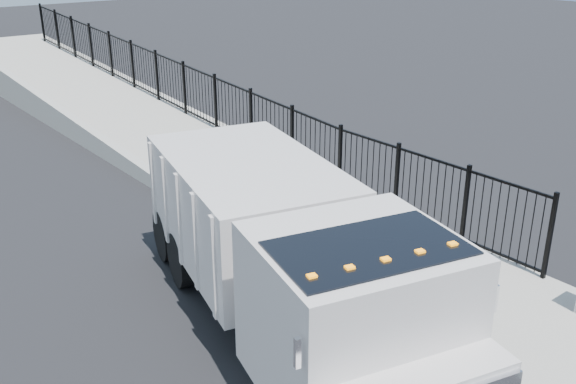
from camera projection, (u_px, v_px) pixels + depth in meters
ground at (345, 300)px, 12.30m from camera, size 120.00×120.00×0.00m
sidewalk at (494, 308)px, 11.95m from camera, size 3.55×12.00×0.12m
curb at (427, 345)px, 10.82m from camera, size 0.30×12.00×0.16m
ramp at (103, 114)px, 25.11m from camera, size 3.95×24.06×3.19m
iron_fence at (185, 105)px, 22.71m from camera, size 0.10×28.00×1.80m
truck at (290, 254)px, 10.58m from camera, size 4.68×8.83×2.89m
worker at (362, 248)px, 12.18m from camera, size 0.50×0.68×1.73m
debris at (433, 299)px, 12.04m from camera, size 0.33×0.33×0.08m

